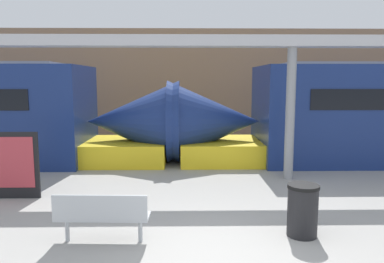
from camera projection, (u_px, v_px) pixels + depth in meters
ground_plane at (221, 258)px, 5.56m from camera, size 60.00×60.00×0.00m
station_wall at (197, 84)px, 17.42m from camera, size 56.00×0.20×5.00m
bench_near at (102, 214)px, 6.01m from camera, size 1.52×0.50×0.85m
trash_bin at (303, 210)px, 6.33m from camera, size 0.53×0.53×0.89m
poster_board at (10, 165)px, 8.32m from camera, size 1.29×0.07×1.50m
support_column_near at (290, 114)px, 9.88m from camera, size 0.25×0.25×3.49m
canopy_beam at (293, 41)px, 9.63m from camera, size 28.00×0.60×0.28m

